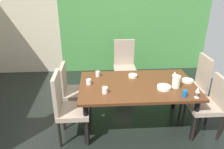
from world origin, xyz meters
name	(u,v)px	position (x,y,z in m)	size (l,w,h in m)	color
ground_plane	(97,141)	(0.00, 0.00, -0.01)	(5.45, 5.45, 0.02)	black
back_panel_interior	(17,19)	(-1.78, 2.67, 1.30)	(1.89, 0.10, 2.60)	beige
garden_window_panel	(135,18)	(0.95, 2.67, 1.30)	(3.56, 0.10, 2.60)	#499144
dining_table	(137,89)	(0.63, 0.37, 0.64)	(1.73, 1.05, 0.71)	#562D17
chair_head_far	(124,63)	(0.59, 1.64, 0.56)	(0.44, 0.45, 1.03)	tan
chair_left_far	(72,89)	(-0.39, 0.65, 0.53)	(0.45, 0.44, 0.93)	tan
chair_right_near	(210,102)	(1.65, 0.10, 0.52)	(0.44, 0.44, 0.91)	tan
chair_left_near	(67,105)	(-0.40, 0.10, 0.56)	(0.45, 0.44, 1.03)	tan
chair_right_far	(195,83)	(1.66, 0.65, 0.56)	(0.44, 0.44, 1.03)	tan
wine_glass_rear	(198,90)	(1.35, -0.07, 0.82)	(0.06, 0.06, 0.15)	silver
wine_glass_near_window	(175,74)	(1.23, 0.49, 0.81)	(0.08, 0.08, 0.14)	silver
serving_bowl_east	(188,81)	(1.42, 0.41, 0.73)	(0.17, 0.17, 0.04)	beige
serving_bowl_near_shelf	(164,87)	(0.99, 0.20, 0.73)	(0.20, 0.20, 0.04)	silver
serving_bowl_front	(133,76)	(0.60, 0.63, 0.74)	(0.14, 0.14, 0.04)	beige
cup_corner	(185,94)	(1.20, -0.03, 0.76)	(0.07, 0.07, 0.09)	#135898
cup_west	(105,90)	(0.13, 0.13, 0.76)	(0.08, 0.08, 0.09)	white
cup_left	(98,74)	(0.04, 0.71, 0.75)	(0.07, 0.07, 0.08)	silver
cup_center	(89,82)	(-0.10, 0.42, 0.75)	(0.07, 0.07, 0.08)	white
pitcher_north	(176,82)	(1.17, 0.24, 0.81)	(0.13, 0.11, 0.19)	white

